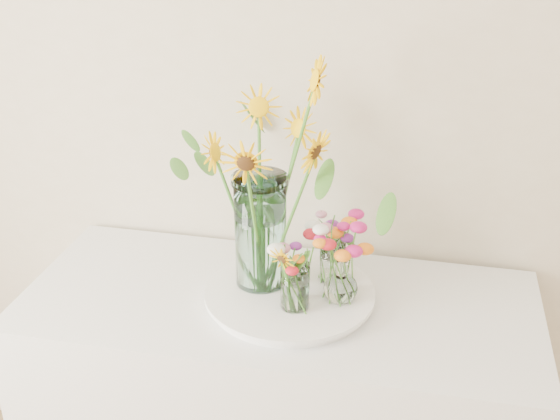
{
  "coord_description": "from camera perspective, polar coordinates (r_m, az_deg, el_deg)",
  "views": [
    {
      "loc": [
        0.16,
        0.36,
        1.95
      ],
      "look_at": [
        -0.19,
        1.95,
        1.16
      ],
      "focal_mm": 45.0,
      "sensor_mm": 36.0,
      "label": 1
    }
  ],
  "objects": [
    {
      "name": "small_vase_b",
      "position": [
        1.84,
        4.97,
        -5.62
      ],
      "size": [
        0.11,
        0.11,
        0.13
      ],
      "primitive_type": null,
      "rotation": [
        0.0,
        0.0,
        -0.23
      ],
      "color": "white",
      "rests_on": "tray"
    },
    {
      "name": "small_vase_c",
      "position": [
        1.93,
        4.27,
        -4.18
      ],
      "size": [
        0.08,
        0.08,
        0.12
      ],
      "primitive_type": "cylinder",
      "rotation": [
        0.0,
        0.0,
        0.24
      ],
      "color": "white",
      "rests_on": "tray"
    },
    {
      "name": "small_vase_a",
      "position": [
        1.81,
        1.23,
        -6.24
      ],
      "size": [
        0.08,
        0.08,
        0.13
      ],
      "primitive_type": "cylinder",
      "rotation": [
        0.0,
        0.0,
        0.13
      ],
      "color": "white",
      "rests_on": "tray"
    },
    {
      "name": "sunflower_bouquet",
      "position": [
        1.8,
        -1.67,
        2.6
      ],
      "size": [
        0.84,
        0.84,
        0.63
      ],
      "primitive_type": null,
      "rotation": [
        0.0,
        0.0,
        -0.25
      ],
      "color": "#FFBE05",
      "rests_on": "tray"
    },
    {
      "name": "wildflower_posy_c",
      "position": [
        1.91,
        4.32,
        -3.0
      ],
      "size": [
        0.21,
        0.21,
        0.21
      ],
      "primitive_type": null,
      "color": "orange",
      "rests_on": "tray"
    },
    {
      "name": "mason_jar",
      "position": [
        1.87,
        -1.61,
        -1.73
      ],
      "size": [
        0.17,
        0.17,
        0.32
      ],
      "primitive_type": "cylinder",
      "rotation": [
        0.0,
        0.0,
        -0.25
      ],
      "color": "#B6F0EE",
      "rests_on": "tray"
    },
    {
      "name": "wildflower_posy_b",
      "position": [
        1.82,
        5.03,
        -4.42
      ],
      "size": [
        0.19,
        0.19,
        0.22
      ],
      "primitive_type": null,
      "color": "orange",
      "rests_on": "tray"
    },
    {
      "name": "tray",
      "position": [
        1.91,
        0.79,
        -7.01
      ],
      "size": [
        0.44,
        0.44,
        0.02
      ],
      "primitive_type": "cylinder",
      "color": "white",
      "rests_on": "counter"
    },
    {
      "name": "wildflower_posy_a",
      "position": [
        1.78,
        1.24,
        -5.01
      ],
      "size": [
        0.19,
        0.19,
        0.22
      ],
      "primitive_type": null,
      "color": "orange",
      "rests_on": "tray"
    }
  ]
}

